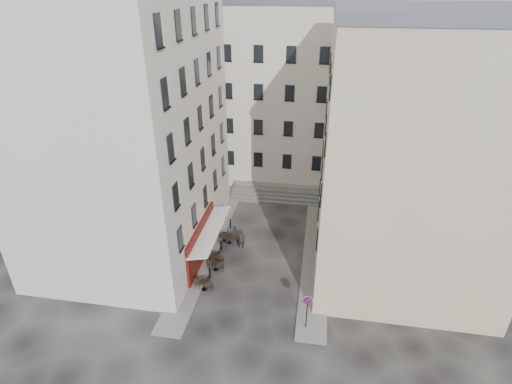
% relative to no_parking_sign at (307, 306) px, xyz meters
% --- Properties ---
extents(ground, '(90.00, 90.00, 0.00)m').
position_rel_no_parking_sign_xyz_m(ground, '(-4.13, 4.81, -1.90)').
color(ground, black).
rests_on(ground, ground).
extents(sidewalk_left, '(2.00, 22.00, 0.12)m').
position_rel_no_parking_sign_xyz_m(sidewalk_left, '(-8.63, 8.81, -1.84)').
color(sidewalk_left, slate).
rests_on(sidewalk_left, ground).
extents(sidewalk_right, '(2.00, 18.00, 0.12)m').
position_rel_no_parking_sign_xyz_m(sidewalk_right, '(0.37, 7.81, -1.84)').
color(sidewalk_right, slate).
rests_on(sidewalk_right, ground).
extents(building_left, '(12.20, 16.20, 20.60)m').
position_rel_no_parking_sign_xyz_m(building_left, '(-14.63, 7.81, 8.41)').
color(building_left, beige).
rests_on(building_left, ground).
extents(building_right, '(12.20, 14.20, 18.60)m').
position_rel_no_parking_sign_xyz_m(building_right, '(6.37, 8.31, 7.41)').
color(building_right, '#C3AE91').
rests_on(building_right, ground).
extents(building_back, '(18.20, 10.20, 18.60)m').
position_rel_no_parking_sign_xyz_m(building_back, '(-5.13, 23.81, 7.41)').
color(building_back, beige).
rests_on(building_back, ground).
extents(cafe_storefront, '(1.74, 7.30, 3.50)m').
position_rel_no_parking_sign_xyz_m(cafe_storefront, '(-8.45, 5.81, -0.03)').
color(cafe_storefront, '#450E09').
rests_on(cafe_storefront, ground).
extents(stone_steps, '(9.00, 3.15, 0.80)m').
position_rel_no_parking_sign_xyz_m(stone_steps, '(-4.13, 17.38, -1.50)').
color(stone_steps, '#5B5956').
rests_on(stone_steps, ground).
extents(bollard_near, '(0.12, 0.12, 0.98)m').
position_rel_no_parking_sign_xyz_m(bollard_near, '(-7.38, 3.81, -1.38)').
color(bollard_near, black).
rests_on(bollard_near, ground).
extents(bollard_mid, '(0.12, 0.12, 0.98)m').
position_rel_no_parking_sign_xyz_m(bollard_mid, '(-7.38, 7.31, -1.38)').
color(bollard_mid, black).
rests_on(bollard_mid, ground).
extents(bollard_far, '(0.12, 0.12, 0.98)m').
position_rel_no_parking_sign_xyz_m(bollard_far, '(-7.38, 10.81, -1.38)').
color(bollard_far, black).
rests_on(bollard_far, ground).
extents(no_parking_sign, '(0.61, 0.13, 2.69)m').
position_rel_no_parking_sign_xyz_m(no_parking_sign, '(0.00, 0.00, 0.00)').
color(no_parking_sign, black).
rests_on(no_parking_sign, ground).
extents(bistro_table_a, '(1.37, 0.64, 0.96)m').
position_rel_no_parking_sign_xyz_m(bistro_table_a, '(-7.47, 2.48, -1.41)').
color(bistro_table_a, black).
rests_on(bistro_table_a, ground).
extents(bistro_table_b, '(1.31, 0.61, 0.92)m').
position_rel_no_parking_sign_xyz_m(bistro_table_b, '(-7.19, 4.79, -1.43)').
color(bistro_table_b, black).
rests_on(bistro_table_b, ground).
extents(bistro_table_c, '(1.42, 0.67, 1.00)m').
position_rel_no_parking_sign_xyz_m(bistro_table_c, '(-7.44, 5.60, -1.39)').
color(bistro_table_c, black).
rests_on(bistro_table_c, ground).
extents(bistro_table_d, '(1.43, 0.67, 1.01)m').
position_rel_no_parking_sign_xyz_m(bistro_table_d, '(-6.95, 8.47, -1.39)').
color(bistro_table_d, black).
rests_on(bistro_table_d, ground).
extents(bistro_table_e, '(1.30, 0.61, 0.91)m').
position_rel_no_parking_sign_xyz_m(bistro_table_e, '(-7.50, 8.72, -1.44)').
color(bistro_table_e, black).
rests_on(bistro_table_e, ground).
extents(pedestrian, '(0.73, 0.53, 1.84)m').
position_rel_no_parking_sign_xyz_m(pedestrian, '(-5.85, 7.97, -0.98)').
color(pedestrian, black).
rests_on(pedestrian, ground).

